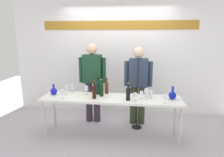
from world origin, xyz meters
name	(u,v)px	position (x,y,z in m)	size (l,w,h in m)	color
ground_plane	(111,137)	(0.00, 0.00, 0.00)	(10.00, 10.00, 0.00)	#B6AEB9
back_wall	(118,50)	(0.00, 1.36, 1.50)	(5.03, 0.11, 3.00)	white
display_table	(111,101)	(0.00, 0.00, 0.70)	(2.49, 0.58, 0.77)	white
decanter_blue_left	(54,91)	(-1.08, 0.04, 0.83)	(0.13, 0.13, 0.20)	#181BBF
decanter_blue_right	(172,95)	(1.07, 0.04, 0.84)	(0.13, 0.13, 0.23)	#0D1BAD
presenter_left	(93,78)	(-0.48, 0.65, 0.96)	(0.57, 0.22, 1.69)	#342735
presenter_right	(138,81)	(0.48, 0.65, 0.92)	(0.57, 0.22, 1.62)	#2E3A1F
wine_bottle_0	(94,91)	(-0.28, -0.09, 0.90)	(0.07, 0.07, 0.32)	black
wine_bottle_1	(102,89)	(-0.18, 0.06, 0.91)	(0.07, 0.07, 0.32)	black
wine_bottle_2	(98,87)	(-0.27, 0.16, 0.90)	(0.07, 0.07, 0.32)	black
wine_bottle_3	(107,87)	(-0.11, 0.24, 0.89)	(0.07, 0.07, 0.30)	#4A2C0B
wine_bottle_4	(128,93)	(0.31, -0.12, 0.89)	(0.07, 0.07, 0.31)	black
wine_glass_left_0	(72,87)	(-0.79, 0.23, 0.87)	(0.07, 0.07, 0.15)	white
wine_glass_left_1	(67,88)	(-0.85, 0.09, 0.89)	(0.06, 0.06, 0.17)	white
wine_glass_left_2	(63,92)	(-0.82, -0.19, 0.88)	(0.06, 0.06, 0.17)	white
wine_glass_left_3	(86,88)	(-0.48, 0.12, 0.88)	(0.07, 0.07, 0.17)	white
wine_glass_right_0	(146,91)	(0.62, 0.14, 0.87)	(0.07, 0.07, 0.14)	white
wine_glass_right_1	(151,93)	(0.71, 0.05, 0.86)	(0.07, 0.07, 0.14)	white
wine_glass_right_2	(147,92)	(0.63, 0.00, 0.88)	(0.06, 0.06, 0.16)	white
wine_glass_right_3	(141,93)	(0.54, -0.01, 0.86)	(0.06, 0.06, 0.13)	white
wine_glass_right_4	(165,97)	(0.92, -0.19, 0.87)	(0.06, 0.06, 0.15)	white
wine_glass_right_5	(135,95)	(0.43, -0.12, 0.86)	(0.07, 0.07, 0.13)	white
microphone_stand	(137,106)	(0.47, 0.44, 0.48)	(0.20, 0.20, 1.44)	black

